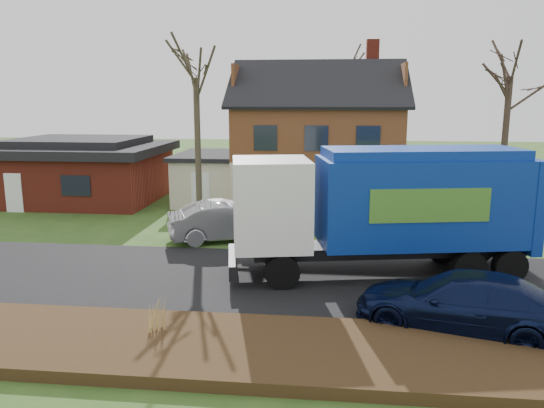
# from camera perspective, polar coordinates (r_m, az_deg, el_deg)

# --- Properties ---
(ground) EXTENTS (120.00, 120.00, 0.00)m
(ground) POSITION_cam_1_polar(r_m,az_deg,el_deg) (18.10, -2.77, -8.10)
(ground) COLOR #2C4D19
(ground) RESTS_ON ground
(road) EXTENTS (80.00, 7.00, 0.02)m
(road) POSITION_cam_1_polar(r_m,az_deg,el_deg) (18.10, -2.77, -8.07)
(road) COLOR black
(road) RESTS_ON ground
(mulch_verge) EXTENTS (80.00, 3.50, 0.30)m
(mulch_verge) POSITION_cam_1_polar(r_m,az_deg,el_deg) (13.24, -6.50, -15.08)
(mulch_verge) COLOR black
(mulch_verge) RESTS_ON ground
(main_house) EXTENTS (12.95, 8.95, 9.26)m
(main_house) POSITION_cam_1_polar(r_m,az_deg,el_deg) (30.84, 4.02, 7.64)
(main_house) COLOR beige
(main_house) RESTS_ON ground
(ranch_house) EXTENTS (9.80, 8.20, 3.70)m
(ranch_house) POSITION_cam_1_polar(r_m,az_deg,el_deg) (33.55, -19.84, 3.49)
(ranch_house) COLOR maroon
(ranch_house) RESTS_ON ground
(garbage_truck) EXTENTS (10.54, 4.60, 4.38)m
(garbage_truck) POSITION_cam_1_polar(r_m,az_deg,el_deg) (18.36, 12.44, 0.09)
(garbage_truck) COLOR black
(garbage_truck) RESTS_ON ground
(silver_sedan) EXTENTS (5.39, 3.52, 1.68)m
(silver_sedan) POSITION_cam_1_polar(r_m,az_deg,el_deg) (22.79, -4.70, -1.83)
(silver_sedan) COLOR #93959A
(silver_sedan) RESTS_ON ground
(navy_wagon) EXTENTS (5.81, 3.60, 1.57)m
(navy_wagon) POSITION_cam_1_polar(r_m,az_deg,el_deg) (14.91, 19.65, -9.93)
(navy_wagon) COLOR black
(navy_wagon) RESTS_ON ground
(tree_front_west) EXTENTS (3.24, 3.24, 9.62)m
(tree_front_west) POSITION_cam_1_polar(r_m,az_deg,el_deg) (25.37, -8.25, 15.56)
(tree_front_west) COLOR #403726
(tree_front_west) RESTS_ON ground
(tree_front_east) EXTENTS (3.64, 3.64, 10.11)m
(tree_front_east) POSITION_cam_1_polar(r_m,az_deg,el_deg) (29.70, 24.44, 14.63)
(tree_front_east) COLOR #3C2C24
(tree_front_east) RESTS_ON ground
(tree_back) EXTENTS (3.32, 3.32, 10.51)m
(tree_back) POSITION_cam_1_polar(r_m,az_deg,el_deg) (38.08, 7.58, 15.40)
(tree_back) COLOR #3E3325
(tree_back) RESTS_ON ground
(grass_clump_mid) EXTENTS (0.36, 0.29, 1.00)m
(grass_clump_mid) POSITION_cam_1_polar(r_m,az_deg,el_deg) (13.71, -12.38, -11.35)
(grass_clump_mid) COLOR tan
(grass_clump_mid) RESTS_ON mulch_verge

